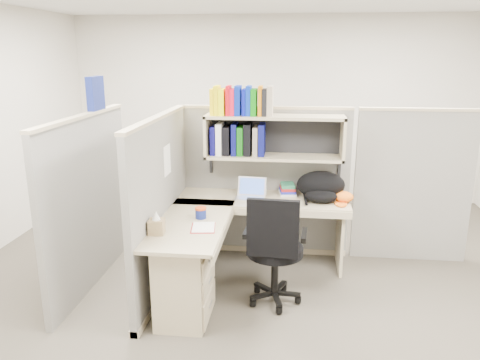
# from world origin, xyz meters

# --- Properties ---
(ground) EXTENTS (6.00, 6.00, 0.00)m
(ground) POSITION_xyz_m (0.00, 0.00, 0.00)
(ground) COLOR #36312A
(ground) RESTS_ON ground
(room_shell) EXTENTS (6.00, 6.00, 6.00)m
(room_shell) POSITION_xyz_m (0.00, 0.00, 1.62)
(room_shell) COLOR #BAB4A8
(room_shell) RESTS_ON ground
(cubicle) EXTENTS (3.79, 1.84, 1.95)m
(cubicle) POSITION_xyz_m (-0.37, 0.45, 0.91)
(cubicle) COLOR #61615C
(cubicle) RESTS_ON ground
(desk) EXTENTS (1.74, 1.75, 0.73)m
(desk) POSITION_xyz_m (-0.41, -0.29, 0.44)
(desk) COLOR tan
(desk) RESTS_ON ground
(laptop) EXTENTS (0.32, 0.32, 0.21)m
(laptop) POSITION_xyz_m (-0.13, 0.54, 0.84)
(laptop) COLOR silver
(laptop) RESTS_ON desk
(backpack) EXTENTS (0.56, 0.48, 0.29)m
(backpack) POSITION_xyz_m (0.58, 0.57, 0.87)
(backpack) COLOR black
(backpack) RESTS_ON desk
(orange_cap) EXTENTS (0.26, 0.28, 0.10)m
(orange_cap) POSITION_xyz_m (0.81, 0.54, 0.78)
(orange_cap) COLOR orange
(orange_cap) RESTS_ON desk
(snack_canister) EXTENTS (0.10, 0.10, 0.10)m
(snack_canister) POSITION_xyz_m (-0.51, -0.10, 0.78)
(snack_canister) COLOR navy
(snack_canister) RESTS_ON desk
(tissue_box) EXTENTS (0.13, 0.13, 0.19)m
(tissue_box) POSITION_xyz_m (-0.80, -0.50, 0.83)
(tissue_box) COLOR #9B8258
(tissue_box) RESTS_ON desk
(mouse) EXTENTS (0.11, 0.09, 0.04)m
(mouse) POSITION_xyz_m (0.12, 0.44, 0.75)
(mouse) COLOR #8498BC
(mouse) RESTS_ON desk
(paper_cup) EXTENTS (0.08, 0.08, 0.10)m
(paper_cup) POSITION_xyz_m (-0.00, 0.70, 0.78)
(paper_cup) COLOR silver
(paper_cup) RESTS_ON desk
(book_stack) EXTENTS (0.19, 0.24, 0.11)m
(book_stack) POSITION_xyz_m (0.25, 0.74, 0.78)
(book_stack) COLOR gray
(book_stack) RESTS_ON desk
(loose_paper) EXTENTS (0.22, 0.27, 0.00)m
(loose_paper) POSITION_xyz_m (-0.44, -0.31, 0.73)
(loose_paper) COLOR white
(loose_paper) RESTS_ON desk
(task_chair) EXTENTS (0.55, 0.51, 1.03)m
(task_chair) POSITION_xyz_m (0.16, -0.25, 0.37)
(task_chair) COLOR black
(task_chair) RESTS_ON ground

